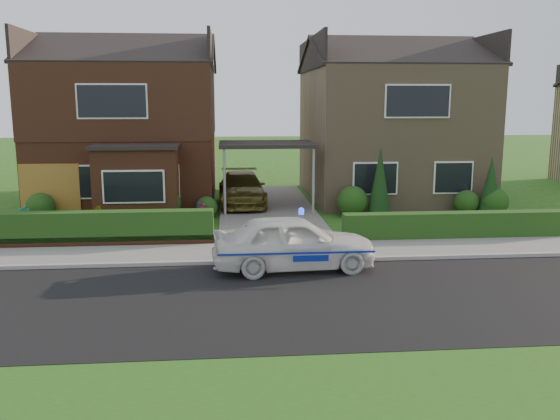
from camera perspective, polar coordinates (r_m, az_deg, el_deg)
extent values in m
plane|color=#224F15|center=(13.60, 1.90, -8.59)|extent=(120.00, 120.00, 0.00)
cube|color=black|center=(13.60, 1.90, -8.59)|extent=(60.00, 6.00, 0.02)
cube|color=#9E9993|center=(16.48, 0.61, -4.92)|extent=(60.00, 0.16, 0.12)
cube|color=slate|center=(17.49, 0.27, -4.04)|extent=(60.00, 2.00, 0.10)
cube|color=#224F15|center=(9.09, 5.96, -18.94)|extent=(60.00, 4.00, 0.01)
cube|color=#666059|center=(24.21, -1.26, 0.11)|extent=(3.80, 12.00, 0.12)
cube|color=brown|center=(27.12, -14.14, 6.97)|extent=(7.20, 8.00, 5.80)
cube|color=white|center=(23.66, -19.27, 2.55)|extent=(1.80, 0.08, 1.30)
cube|color=white|center=(23.09, -11.61, 2.74)|extent=(1.60, 0.08, 1.30)
cube|color=white|center=(23.12, -15.86, 10.03)|extent=(2.60, 0.08, 1.30)
cube|color=black|center=(27.08, -14.28, 10.03)|extent=(7.26, 8.06, 2.90)
cube|color=brown|center=(22.52, -13.62, 2.34)|extent=(3.00, 1.40, 2.70)
cube|color=black|center=(22.37, -13.78, 5.94)|extent=(3.20, 1.60, 0.14)
cube|color=#8E7357|center=(27.80, 10.39, 7.20)|extent=(7.20, 8.00, 5.80)
cube|color=white|center=(23.66, 9.15, 3.01)|extent=(1.80, 0.08, 1.30)
cube|color=white|center=(24.63, 16.32, 3.02)|extent=(1.60, 0.08, 1.30)
cube|color=white|center=(23.90, 13.10, 10.17)|extent=(2.60, 0.08, 1.30)
cube|color=black|center=(23.87, -1.29, 6.35)|extent=(3.80, 3.00, 0.14)
cylinder|color=gray|center=(22.57, -5.35, 2.61)|extent=(0.10, 0.10, 2.70)
cylinder|color=gray|center=(22.80, 3.23, 2.72)|extent=(0.10, 0.10, 2.70)
cube|color=#995D21|center=(23.91, -21.23, 1.66)|extent=(2.20, 0.10, 2.10)
cube|color=brown|center=(19.02, -17.78, -2.95)|extent=(7.70, 0.25, 0.36)
cube|color=#103410|center=(19.21, -17.66, -3.37)|extent=(7.50, 0.55, 0.90)
cube|color=#103410|center=(20.05, 16.67, -2.73)|extent=(7.50, 0.55, 0.80)
sphere|color=#103410|center=(23.63, -22.04, 0.25)|extent=(1.08, 1.08, 1.08)
sphere|color=#103410|center=(22.51, -11.19, 0.65)|extent=(1.32, 1.32, 1.32)
sphere|color=#103410|center=(22.73, -7.08, 0.26)|extent=(0.84, 0.84, 0.84)
sphere|color=#103410|center=(22.99, 6.99, 0.83)|extent=(1.20, 1.20, 1.20)
sphere|color=#103410|center=(24.48, 17.52, 0.73)|extent=(0.96, 0.96, 0.96)
sphere|color=#103410|center=(24.60, 19.95, 0.77)|extent=(1.08, 1.08, 1.08)
cone|color=black|center=(22.92, 9.58, 2.51)|extent=(0.90, 0.90, 2.60)
cone|color=black|center=(24.43, 19.60, 2.06)|extent=(0.90, 0.90, 2.20)
imported|color=silver|center=(15.70, 1.31, -3.18)|extent=(2.01, 4.40, 1.46)
sphere|color=#193FF2|center=(15.55, 2.11, -0.25)|extent=(0.17, 0.17, 0.17)
cube|color=navy|center=(14.88, 1.68, -4.19)|extent=(3.95, 0.02, 0.05)
cube|color=navy|center=(16.55, 0.97, -2.66)|extent=(3.95, 0.01, 0.05)
ellipsoid|color=black|center=(15.45, -3.09, -2.33)|extent=(0.22, 0.17, 0.21)
sphere|color=white|center=(15.39, -3.02, -2.42)|extent=(0.11, 0.11, 0.11)
sphere|color=black|center=(15.40, -3.01, -1.84)|extent=(0.13, 0.13, 0.13)
cone|color=black|center=(15.39, -3.19, -1.60)|extent=(0.04, 0.04, 0.05)
cone|color=black|center=(15.40, -2.85, -1.59)|extent=(0.04, 0.04, 0.05)
imported|color=brown|center=(24.88, -3.70, 2.08)|extent=(2.00, 4.66, 1.34)
imported|color=gray|center=(22.86, -23.37, -0.61)|extent=(0.41, 0.29, 0.74)
imported|color=gray|center=(21.67, -17.33, -0.68)|extent=(0.54, 0.49, 0.82)
imported|color=gray|center=(21.35, -7.47, -0.39)|extent=(0.65, 0.65, 0.86)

